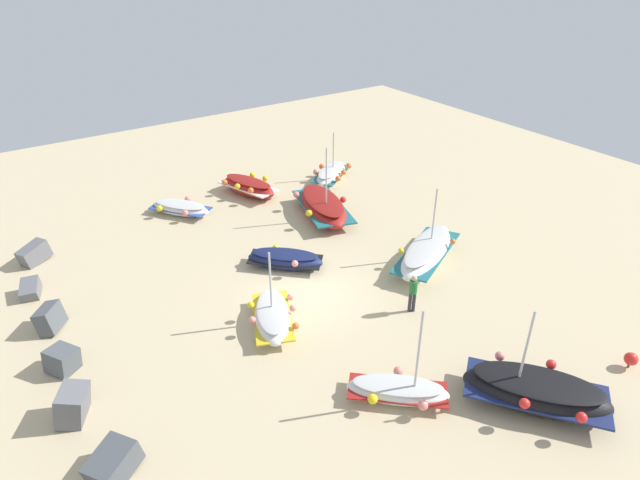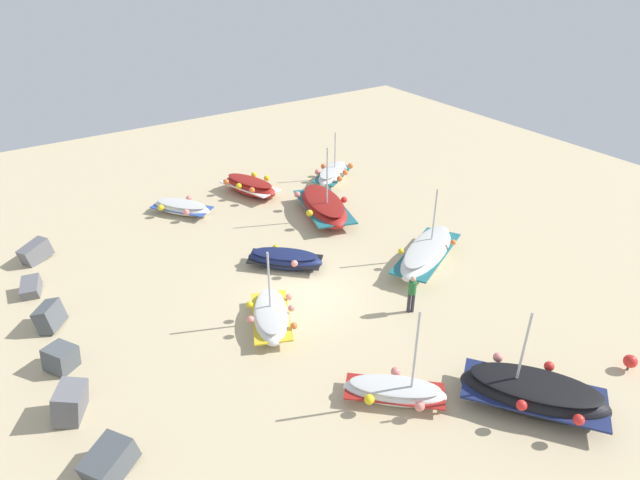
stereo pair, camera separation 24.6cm
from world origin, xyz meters
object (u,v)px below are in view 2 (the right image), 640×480
object	(u,v)px
fishing_boat_8	(250,186)
mooring_buoy_0	(630,361)
fishing_boat_0	(395,391)
fishing_boat_5	(427,253)
fishing_boat_4	(534,393)
fishing_boat_3	(271,316)
fishing_boat_6	(333,174)
fishing_boat_2	(285,259)
person_walking	(412,292)
fishing_boat_7	(182,207)
fishing_boat_1	(324,206)

from	to	relation	value
fishing_boat_8	mooring_buoy_0	distance (m)	20.88
fishing_boat_0	fishing_boat_5	xyz separation A→B (m)	(5.60, -6.67, 0.21)
fishing_boat_4	mooring_buoy_0	world-z (taller)	fishing_boat_4
fishing_boat_5	fishing_boat_8	world-z (taller)	fishing_boat_5
fishing_boat_3	fishing_boat_6	world-z (taller)	fishing_boat_3
fishing_boat_2	fishing_boat_8	distance (m)	8.37
fishing_boat_0	person_walking	xyz separation A→B (m)	(3.26, -3.62, 0.61)
fishing_boat_0	person_walking	bearing A→B (deg)	-95.75
fishing_boat_0	fishing_boat_3	xyz separation A→B (m)	(5.61, 1.45, 0.07)
fishing_boat_6	fishing_boat_7	size ratio (longest dim) A/B	1.06
fishing_boat_5	fishing_boat_7	world-z (taller)	fishing_boat_5
fishing_boat_5	mooring_buoy_0	xyz separation A→B (m)	(-9.07, -1.02, -0.19)
fishing_boat_4	fishing_boat_5	bearing A→B (deg)	121.74
fishing_boat_3	person_walking	xyz separation A→B (m)	(-2.35, -5.07, 0.54)
fishing_boat_2	fishing_boat_5	xyz separation A→B (m)	(-3.35, -5.55, 0.15)
fishing_boat_3	fishing_boat_4	world-z (taller)	fishing_boat_4
fishing_boat_3	mooring_buoy_0	distance (m)	12.89
fishing_boat_0	fishing_boat_8	distance (m)	17.33
fishing_boat_2	fishing_boat_5	bearing A→B (deg)	-167.08
fishing_boat_4	fishing_boat_7	world-z (taller)	fishing_boat_4
fishing_boat_0	person_walking	size ratio (longest dim) A/B	2.16
fishing_boat_2	fishing_boat_7	bearing A→B (deg)	-32.47
fishing_boat_4	fishing_boat_8	distance (m)	19.66
fishing_boat_1	fishing_boat_6	bearing A→B (deg)	-24.99
fishing_boat_3	fishing_boat_7	size ratio (longest dim) A/B	1.04
fishing_boat_6	person_walking	size ratio (longest dim) A/B	2.19
fishing_boat_4	fishing_boat_0	bearing A→B (deg)	-164.90
fishing_boat_0	fishing_boat_4	size ratio (longest dim) A/B	0.77
fishing_boat_2	fishing_boat_0	bearing A→B (deg)	126.90
fishing_boat_0	fishing_boat_5	bearing A→B (deg)	-97.73
fishing_boat_4	fishing_boat_6	world-z (taller)	fishing_boat_4
fishing_boat_4	fishing_boat_5	size ratio (longest dim) A/B	0.90
fishing_boat_0	fishing_boat_3	distance (m)	5.79
fishing_boat_7	fishing_boat_8	size ratio (longest dim) A/B	0.86
fishing_boat_1	fishing_boat_6	xyz separation A→B (m)	(3.66, -3.14, -0.11)
person_walking	fishing_boat_6	bearing A→B (deg)	-170.56
fishing_boat_0	person_walking	distance (m)	4.91
fishing_boat_1	mooring_buoy_0	size ratio (longest dim) A/B	8.46
fishing_boat_7	fishing_boat_5	bearing A→B (deg)	177.35
fishing_boat_5	mooring_buoy_0	bearing A→B (deg)	69.98
fishing_boat_0	fishing_boat_6	size ratio (longest dim) A/B	0.99
person_walking	fishing_boat_0	bearing A→B (deg)	-16.99
fishing_boat_0	fishing_boat_6	bearing A→B (deg)	-76.19
fishing_boat_0	fishing_boat_6	xyz separation A→B (m)	(15.94, -8.64, 0.08)
fishing_boat_7	mooring_buoy_0	size ratio (longest dim) A/B	5.59
mooring_buoy_0	fishing_boat_5	bearing A→B (deg)	6.42
fishing_boat_8	mooring_buoy_0	bearing A→B (deg)	173.57
fishing_boat_1	fishing_boat_2	xyz separation A→B (m)	(-3.34, 4.38, -0.13)
fishing_boat_4	mooring_buoy_0	xyz separation A→B (m)	(-0.79, -4.24, -0.19)
person_walking	fishing_boat_5	bearing A→B (deg)	158.54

